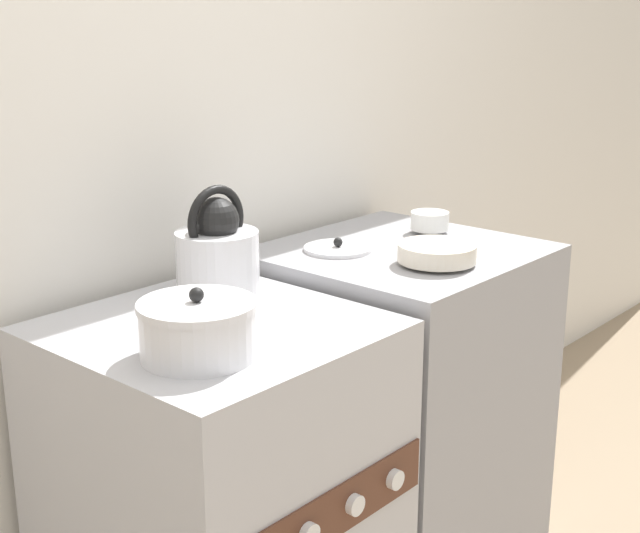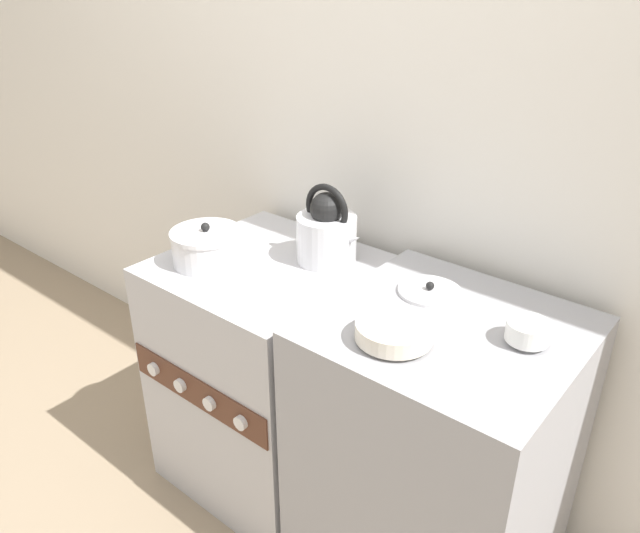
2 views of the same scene
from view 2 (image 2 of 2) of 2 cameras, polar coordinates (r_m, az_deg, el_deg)
ground_plane at (r=2.34m, az=-9.90°, el=-21.41°), size 12.00×12.00×0.00m
wall_back at (r=2.12m, az=1.94°, el=13.82°), size 7.00×0.06×2.50m
stove at (r=2.20m, az=-4.63°, el=-9.56°), size 0.62×0.65×0.85m
counter at (r=1.90m, az=10.52°, el=-16.56°), size 0.65×0.63×0.88m
kettle at (r=1.95m, az=0.64°, el=3.17°), size 0.23×0.19×0.26m
cooking_pot at (r=1.98m, az=-10.29°, el=1.79°), size 0.22×0.22×0.14m
enamel_bowl at (r=1.53m, az=6.80°, el=-5.88°), size 0.19×0.19×0.05m
small_ceramic_bowl at (r=1.58m, az=18.46°, el=-5.67°), size 0.11×0.11×0.06m
loose_pot_lid at (r=1.76m, az=9.99°, el=-2.21°), size 0.18×0.18×0.03m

